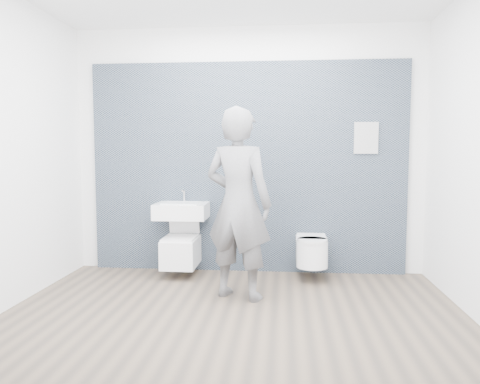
# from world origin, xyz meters

# --- Properties ---
(ground) EXTENTS (4.00, 4.00, 0.00)m
(ground) POSITION_xyz_m (0.00, 0.00, 0.00)
(ground) COLOR brown
(ground) RESTS_ON ground
(room_shell) EXTENTS (4.00, 4.00, 4.00)m
(room_shell) POSITION_xyz_m (0.00, 0.00, 1.74)
(room_shell) COLOR white
(room_shell) RESTS_ON ground
(tile_wall) EXTENTS (3.60, 0.06, 2.40)m
(tile_wall) POSITION_xyz_m (0.00, 1.47, 0.00)
(tile_wall) COLOR black
(tile_wall) RESTS_ON ground
(washbasin) EXTENTS (0.58, 0.43, 0.43)m
(washbasin) POSITION_xyz_m (-0.72, 1.22, 0.73)
(washbasin) COLOR white
(washbasin) RESTS_ON ground
(toilet_square) EXTENTS (0.37, 0.53, 0.71)m
(toilet_square) POSITION_xyz_m (-0.72, 1.18, 0.29)
(toilet_square) COLOR white
(toilet_square) RESTS_ON ground
(toilet_rounded) EXTENTS (0.33, 0.57, 0.31)m
(toilet_rounded) POSITION_xyz_m (0.73, 1.16, 0.31)
(toilet_rounded) COLOR white
(toilet_rounded) RESTS_ON ground
(info_placard) EXTENTS (0.26, 0.03, 0.35)m
(info_placard) POSITION_xyz_m (1.33, 1.43, 0.00)
(info_placard) COLOR silver
(info_placard) RESTS_ON ground
(visitor) EXTENTS (0.77, 0.63, 1.80)m
(visitor) POSITION_xyz_m (-0.00, 0.45, 0.90)
(visitor) COLOR slate
(visitor) RESTS_ON ground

